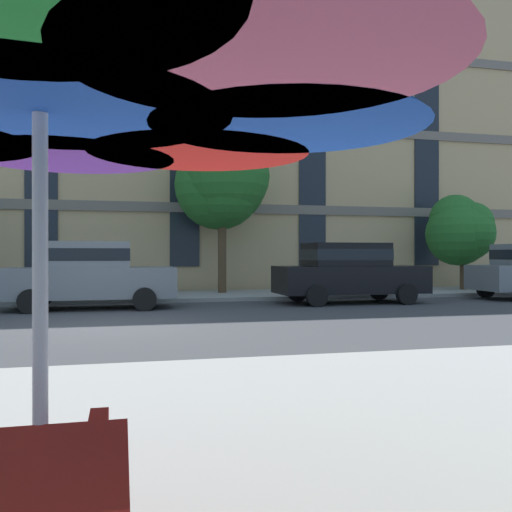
{
  "coord_description": "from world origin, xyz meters",
  "views": [
    {
      "loc": [
        0.4,
        -11.26,
        1.43
      ],
      "look_at": [
        3.87,
        3.2,
        1.4
      ],
      "focal_mm": 38.0,
      "sensor_mm": 36.0,
      "label": 1
    }
  ],
  "objects_px": {
    "sedan_black": "(348,271)",
    "patio_umbrella": "(40,49)",
    "sedan_gray": "(89,273)",
    "street_tree_right": "(461,230)",
    "street_tree_middle": "(225,184)"
  },
  "relations": [
    {
      "from": "patio_umbrella",
      "to": "street_tree_right",
      "type": "bearing_deg",
      "value": 51.36
    },
    {
      "from": "sedan_black",
      "to": "patio_umbrella",
      "type": "height_order",
      "value": "patio_umbrella"
    },
    {
      "from": "sedan_gray",
      "to": "patio_umbrella",
      "type": "relative_size",
      "value": 1.35
    },
    {
      "from": "sedan_black",
      "to": "street_tree_middle",
      "type": "xyz_separation_m",
      "value": [
        -3.08,
        3.62,
        2.96
      ]
    },
    {
      "from": "sedan_gray",
      "to": "sedan_black",
      "type": "relative_size",
      "value": 1.0
    },
    {
      "from": "sedan_gray",
      "to": "patio_umbrella",
      "type": "bearing_deg",
      "value": -87.13
    },
    {
      "from": "street_tree_middle",
      "to": "street_tree_right",
      "type": "relative_size",
      "value": 1.5
    },
    {
      "from": "sedan_gray",
      "to": "street_tree_middle",
      "type": "distance_m",
      "value": 6.35
    },
    {
      "from": "sedan_black",
      "to": "street_tree_right",
      "type": "distance_m",
      "value": 7.02
    },
    {
      "from": "street_tree_middle",
      "to": "street_tree_right",
      "type": "xyz_separation_m",
      "value": [
        9.12,
        -0.34,
        -1.52
      ]
    },
    {
      "from": "sedan_gray",
      "to": "street_tree_right",
      "type": "relative_size",
      "value": 1.17
    },
    {
      "from": "sedan_black",
      "to": "patio_umbrella",
      "type": "bearing_deg",
      "value": -117.96
    },
    {
      "from": "patio_umbrella",
      "to": "street_tree_middle",
      "type": "bearing_deg",
      "value": 77.36
    },
    {
      "from": "sedan_gray",
      "to": "sedan_black",
      "type": "bearing_deg",
      "value": 0.0
    },
    {
      "from": "street_tree_middle",
      "to": "sedan_gray",
      "type": "bearing_deg",
      "value": -139.86
    }
  ]
}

